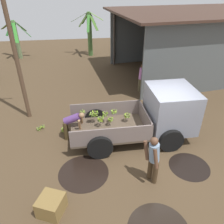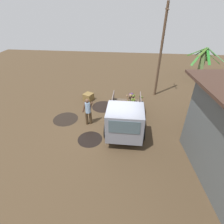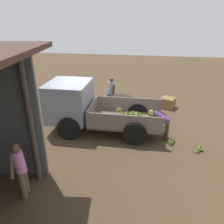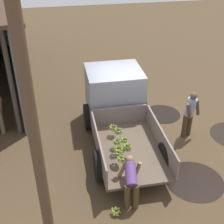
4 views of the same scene
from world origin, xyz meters
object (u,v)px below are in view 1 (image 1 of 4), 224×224
(cargo_truck, at_px, (159,112))
(banana_bunch_on_ground_1, at_px, (39,128))
(utility_pole, at_px, (13,43))
(banana_bunch_on_ground_2, at_px, (43,126))
(person_worker_loading, at_px, (72,123))
(banana_bunch_on_ground_0, at_px, (64,129))
(person_foreground_visitor, at_px, (153,158))
(person_bystander_near_shed, at_px, (142,77))
(wooden_crate_0, at_px, (51,205))

(cargo_truck, xyz_separation_m, banana_bunch_on_ground_1, (-4.67, 1.00, -0.95))
(utility_pole, height_order, banana_bunch_on_ground_2, utility_pole)
(cargo_truck, height_order, banana_bunch_on_ground_1, cargo_truck)
(person_worker_loading, xyz_separation_m, banana_bunch_on_ground_0, (-0.38, 0.44, -0.59))
(cargo_truck, bearing_deg, person_foreground_visitor, -112.38)
(person_worker_loading, distance_m, banana_bunch_on_ground_1, 1.68)
(utility_pole, height_order, person_bystander_near_shed, utility_pole)
(person_worker_loading, bearing_deg, wooden_crate_0, -91.89)
(person_bystander_near_shed, relative_size, banana_bunch_on_ground_0, 6.62)
(wooden_crate_0, bearing_deg, banana_bunch_on_ground_2, 100.40)
(banana_bunch_on_ground_1, relative_size, banana_bunch_on_ground_2, 1.12)
(person_bystander_near_shed, xyz_separation_m, banana_bunch_on_ground_2, (-4.92, -2.77, -0.79))
(person_bystander_near_shed, bearing_deg, banana_bunch_on_ground_0, -155.87)
(person_foreground_visitor, bearing_deg, utility_pole, -67.62)
(person_foreground_visitor, relative_size, person_worker_loading, 1.46)
(utility_pole, bearing_deg, person_worker_loading, -43.57)
(utility_pole, relative_size, banana_bunch_on_ground_2, 35.01)
(cargo_truck, relative_size, person_worker_loading, 4.06)
(cargo_truck, xyz_separation_m, wooden_crate_0, (-3.80, -2.86, -0.79))
(person_bystander_near_shed, bearing_deg, person_worker_loading, -149.32)
(utility_pole, bearing_deg, banana_bunch_on_ground_2, -55.73)
(person_foreground_visitor, bearing_deg, banana_bunch_on_ground_2, -64.93)
(person_worker_loading, relative_size, banana_bunch_on_ground_0, 4.71)
(utility_pole, distance_m, banana_bunch_on_ground_1, 3.42)
(cargo_truck, distance_m, banana_bunch_on_ground_2, 4.77)
(person_worker_loading, distance_m, banana_bunch_on_ground_0, 0.83)
(person_worker_loading, height_order, banana_bunch_on_ground_2, person_worker_loading)
(utility_pole, distance_m, person_foreground_visitor, 6.59)
(banana_bunch_on_ground_1, xyz_separation_m, banana_bunch_on_ground_2, (0.14, 0.13, -0.00))
(banana_bunch_on_ground_2, bearing_deg, person_worker_loading, -33.42)
(banana_bunch_on_ground_2, bearing_deg, wooden_crate_0, -79.60)
(person_foreground_visitor, relative_size, banana_bunch_on_ground_2, 9.11)
(banana_bunch_on_ground_0, xyz_separation_m, banana_bunch_on_ground_1, (-1.02, 0.26, -0.02))
(cargo_truck, relative_size, person_bystander_near_shed, 2.89)
(person_bystander_near_shed, height_order, banana_bunch_on_ground_2, person_bystander_near_shed)
(person_foreground_visitor, distance_m, wooden_crate_0, 3.04)
(banana_bunch_on_ground_1, distance_m, banana_bunch_on_ground_2, 0.19)
(person_foreground_visitor, bearing_deg, person_bystander_near_shed, -124.34)
(person_foreground_visitor, xyz_separation_m, banana_bunch_on_ground_2, (-3.63, 3.33, -0.82))
(banana_bunch_on_ground_2, relative_size, wooden_crate_0, 0.29)
(banana_bunch_on_ground_0, bearing_deg, cargo_truck, -11.41)
(person_worker_loading, distance_m, wooden_crate_0, 3.23)
(person_bystander_near_shed, distance_m, wooden_crate_0, 7.98)
(person_foreground_visitor, distance_m, banana_bunch_on_ground_0, 4.10)
(person_worker_loading, bearing_deg, banana_bunch_on_ground_0, 138.62)
(person_worker_loading, xyz_separation_m, banana_bunch_on_ground_1, (-1.40, 0.70, -0.61))
(banana_bunch_on_ground_2, bearing_deg, banana_bunch_on_ground_1, -135.52)
(banana_bunch_on_ground_0, relative_size, banana_bunch_on_ground_2, 1.32)
(person_worker_loading, bearing_deg, utility_pole, 144.13)
(person_worker_loading, relative_size, banana_bunch_on_ground_2, 6.23)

